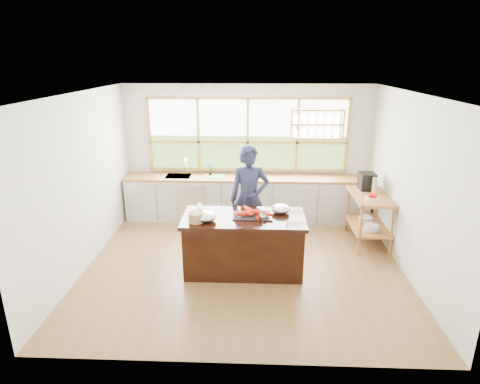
# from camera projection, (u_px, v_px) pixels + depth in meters

# --- Properties ---
(ground_plane) EXTENTS (5.00, 5.00, 0.00)m
(ground_plane) POSITION_uv_depth(u_px,v_px,m) (244.00, 263.00, 6.52)
(ground_plane) COLOR brown
(room_shell) EXTENTS (5.02, 4.52, 2.71)m
(room_shell) POSITION_uv_depth(u_px,v_px,m) (247.00, 151.00, 6.45)
(room_shell) COLOR silver
(room_shell) RESTS_ON ground_plane
(back_counter) EXTENTS (4.90, 0.63, 0.90)m
(back_counter) POSITION_uv_depth(u_px,v_px,m) (246.00, 198.00, 8.22)
(back_counter) COLOR beige
(back_counter) RESTS_ON ground_plane
(right_shelf_unit) EXTENTS (0.62, 1.10, 0.90)m
(right_shelf_unit) POSITION_uv_depth(u_px,v_px,m) (369.00, 211.00, 7.09)
(right_shelf_unit) COLOR #AC7537
(right_shelf_unit) RESTS_ON ground_plane
(island) EXTENTS (1.85, 0.90, 0.90)m
(island) POSITION_uv_depth(u_px,v_px,m) (244.00, 244.00, 6.19)
(island) COLOR black
(island) RESTS_ON ground_plane
(cook) EXTENTS (0.69, 0.48, 1.83)m
(cook) POSITION_uv_depth(u_px,v_px,m) (249.00, 199.00, 6.78)
(cook) COLOR #1E223D
(cook) RESTS_ON ground_plane
(potted_plant) EXTENTS (0.17, 0.15, 0.28)m
(potted_plant) POSITION_uv_depth(u_px,v_px,m) (210.00, 169.00, 8.11)
(potted_plant) COLOR slate
(potted_plant) RESTS_ON back_counter
(cutting_board) EXTENTS (0.45, 0.36, 0.01)m
(cutting_board) POSITION_uv_depth(u_px,v_px,m) (214.00, 176.00, 8.10)
(cutting_board) COLOR green
(cutting_board) RESTS_ON back_counter
(espresso_machine) EXTENTS (0.29, 0.31, 0.31)m
(espresso_machine) POSITION_uv_depth(u_px,v_px,m) (367.00, 181.00, 7.26)
(espresso_machine) COLOR black
(espresso_machine) RESTS_ON right_shelf_unit
(wine_bottle) EXTENTS (0.10, 0.10, 0.30)m
(wine_bottle) POSITION_uv_depth(u_px,v_px,m) (374.00, 186.00, 6.97)
(wine_bottle) COLOR #A6B559
(wine_bottle) RESTS_ON right_shelf_unit
(fruit_bowl) EXTENTS (0.23, 0.23, 0.11)m
(fruit_bowl) POSITION_uv_depth(u_px,v_px,m) (372.00, 197.00, 6.75)
(fruit_bowl) COLOR silver
(fruit_bowl) RESTS_ON right_shelf_unit
(slate_board) EXTENTS (0.55, 0.41, 0.02)m
(slate_board) POSITION_uv_depth(u_px,v_px,m) (251.00, 216.00, 6.07)
(slate_board) COLOR black
(slate_board) RESTS_ON island
(lobster_pile) EXTENTS (0.52, 0.44, 0.08)m
(lobster_pile) POSITION_uv_depth(u_px,v_px,m) (253.00, 213.00, 6.05)
(lobster_pile) COLOR red
(lobster_pile) RESTS_ON slate_board
(mixing_bowl_left) EXTENTS (0.32, 0.32, 0.15)m
(mixing_bowl_left) POSITION_uv_depth(u_px,v_px,m) (206.00, 217.00, 5.88)
(mixing_bowl_left) COLOR silver
(mixing_bowl_left) RESTS_ON island
(mixing_bowl_right) EXTENTS (0.29, 0.29, 0.14)m
(mixing_bowl_right) POSITION_uv_depth(u_px,v_px,m) (281.00, 209.00, 6.19)
(mixing_bowl_right) COLOR silver
(mixing_bowl_right) RESTS_ON island
(wine_glass) EXTENTS (0.08, 0.08, 0.22)m
(wine_glass) POSITION_uv_depth(u_px,v_px,m) (263.00, 214.00, 5.71)
(wine_glass) COLOR white
(wine_glass) RESTS_ON island
(wicker_basket) EXTENTS (0.23, 0.23, 0.14)m
(wicker_basket) POSITION_uv_depth(u_px,v_px,m) (196.00, 217.00, 5.84)
(wicker_basket) COLOR tan
(wicker_basket) RESTS_ON island
(parchment_roll) EXTENTS (0.12, 0.31, 0.08)m
(parchment_roll) POSITION_uv_depth(u_px,v_px,m) (200.00, 208.00, 6.29)
(parchment_roll) COLOR silver
(parchment_roll) RESTS_ON island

